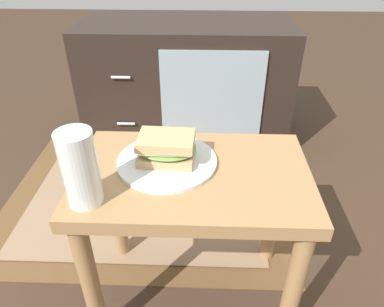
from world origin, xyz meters
name	(u,v)px	position (x,y,z in m)	size (l,w,h in m)	color
ground_plane	(193,290)	(0.00, 0.00, 0.00)	(8.00, 8.00, 0.00)	#3D2B1E
side_table	(193,200)	(0.00, 0.00, 0.37)	(0.56, 0.36, 0.46)	#A37A4C
tv_cabinet	(187,83)	(-0.06, 0.95, 0.29)	(0.96, 0.46, 0.58)	black
area_rug	(146,195)	(-0.21, 0.44, 0.00)	(1.12, 0.86, 0.01)	brown
plate	(167,161)	(-0.06, 0.03, 0.47)	(0.24, 0.24, 0.01)	silver
sandwich_front	(166,148)	(-0.06, 0.03, 0.50)	(0.15, 0.11, 0.07)	tan
beer_glass	(80,169)	(-0.22, -0.11, 0.54)	(0.07, 0.07, 0.17)	silver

